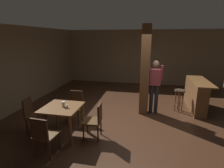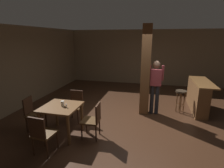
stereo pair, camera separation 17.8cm
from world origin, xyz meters
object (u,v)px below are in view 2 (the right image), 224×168
(bar_stool_near, at_px, (181,96))
(napkin_cup, at_px, (63,104))
(salt_shaker, at_px, (66,106))
(chair_north, at_px, (75,104))
(chair_west, at_px, (33,112))
(chair_south, at_px, (42,133))
(bar_counter, at_px, (198,96))
(standing_person, at_px, (155,84))
(dining_table, at_px, (61,111))
(chair_east, at_px, (94,119))

(bar_stool_near, bearing_deg, napkin_cup, -144.35)
(salt_shaker, bearing_deg, chair_north, 101.95)
(chair_west, distance_m, chair_south, 1.23)
(chair_west, relative_size, bar_counter, 0.52)
(napkin_cup, relative_size, standing_person, 0.08)
(dining_table, xyz_separation_m, napkin_cup, (0.05, 0.00, 0.21))
(chair_south, relative_size, chair_north, 1.00)
(chair_south, height_order, salt_shaker, chair_south)
(chair_south, xyz_separation_m, bar_stool_near, (3.07, 3.02, 0.05))
(chair_north, xyz_separation_m, bar_stool_near, (3.09, 1.37, 0.05))
(napkin_cup, bearing_deg, bar_counter, 34.72)
(chair_west, distance_m, salt_shaker, 1.08)
(bar_counter, relative_size, bar_stool_near, 2.30)
(chair_west, height_order, bar_stool_near, chair_west)
(chair_east, xyz_separation_m, bar_counter, (2.83, 2.47, 0.01))
(chair_west, bearing_deg, chair_north, 42.78)
(chair_north, xyz_separation_m, standing_person, (2.26, 1.05, 0.50))
(chair_east, height_order, salt_shaker, chair_east)
(salt_shaker, bearing_deg, chair_east, 6.61)
(chair_west, distance_m, napkin_cup, 0.96)
(chair_west, relative_size, standing_person, 0.52)
(chair_west, distance_m, chair_north, 1.15)
(chair_south, bearing_deg, salt_shaker, 78.77)
(chair_north, height_order, bar_counter, bar_counter)
(salt_shaker, bearing_deg, dining_table, 165.44)
(dining_table, height_order, chair_north, chair_north)
(chair_east, bearing_deg, napkin_cup, -178.02)
(chair_south, relative_size, salt_shaker, 10.52)
(dining_table, distance_m, salt_shaker, 0.26)
(standing_person, bearing_deg, chair_south, -129.64)
(dining_table, height_order, chair_south, chair_south)
(napkin_cup, bearing_deg, dining_table, -176.25)
(chair_south, distance_m, bar_stool_near, 4.30)
(chair_east, bearing_deg, chair_south, -133.42)
(dining_table, xyz_separation_m, bar_stool_near, (3.09, 2.18, -0.08))
(chair_south, bearing_deg, dining_table, 91.41)
(chair_north, bearing_deg, bar_stool_near, 23.86)
(napkin_cup, bearing_deg, chair_south, -92.30)
(bar_counter, bearing_deg, chair_east, -138.79)
(chair_south, xyz_separation_m, salt_shaker, (0.16, 0.79, 0.31))
(standing_person, bearing_deg, dining_table, -140.45)
(chair_south, distance_m, napkin_cup, 0.90)
(salt_shaker, bearing_deg, chair_west, 175.84)
(chair_west, xyz_separation_m, salt_shaker, (1.03, -0.07, 0.31))
(chair_west, relative_size, salt_shaker, 10.52)
(chair_north, relative_size, bar_counter, 0.52)
(chair_west, height_order, salt_shaker, chair_west)
(salt_shaker, distance_m, bar_counter, 4.33)
(napkin_cup, xyz_separation_m, salt_shaker, (0.12, -0.05, -0.03))
(chair_east, bearing_deg, standing_person, 52.31)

